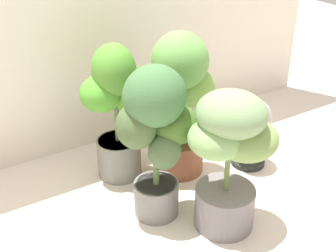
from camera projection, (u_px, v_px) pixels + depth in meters
ground_plane at (162, 232)px, 1.88m from camera, size 8.00×8.00×0.00m
potted_plant_back_right at (179, 94)px, 2.09m from camera, size 0.43×0.37×0.74m
potted_plant_back_center at (116, 105)px, 2.08m from camera, size 0.33×0.27×0.70m
potted_plant_front_right at (230, 153)px, 1.75m from camera, size 0.40×0.37×0.64m
potted_plant_center at (157, 129)px, 1.79m from camera, size 0.37×0.26×0.71m
floor_fan at (252, 122)px, 2.23m from camera, size 0.27×0.27×0.38m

